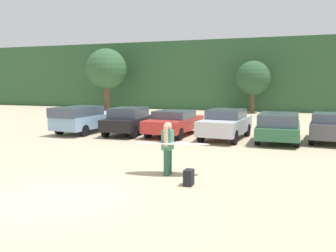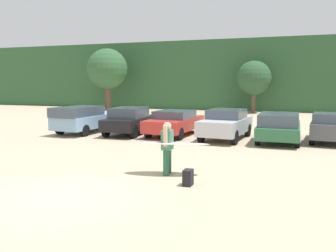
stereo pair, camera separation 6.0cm
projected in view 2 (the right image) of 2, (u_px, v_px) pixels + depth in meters
ground_plane at (62, 196)px, 8.96m from camera, size 120.00×120.00×0.00m
hillside_ridge at (246, 76)px, 40.82m from camera, size 108.00×12.00×7.16m
tree_far_right at (107, 69)px, 36.52m from camera, size 4.15×4.15×6.31m
tree_far_left at (254, 78)px, 33.05m from camera, size 3.19×3.19×4.86m
parked_car_sky_blue at (86, 118)px, 20.29m from camera, size 2.17×5.03×1.53m
parked_car_black at (129, 120)px, 19.55m from camera, size 1.96×3.99×1.49m
parked_car_red at (175, 122)px, 19.23m from camera, size 2.22×4.53×1.35m
parked_car_silver at (226, 124)px, 17.91m from camera, size 2.18×4.37×1.51m
parked_car_forest_green at (279, 126)px, 17.02m from camera, size 1.95×4.43×1.41m
parked_car_dark_gray at (332, 127)px, 16.92m from camera, size 2.13×4.09×1.44m
person_adult at (167, 145)px, 10.99m from camera, size 0.33×0.64×1.65m
surfboard_white at (172, 144)px, 10.96m from camera, size 2.43×1.16×0.14m
backpack_dropped at (188, 178)px, 9.88m from camera, size 0.24×0.34×0.45m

